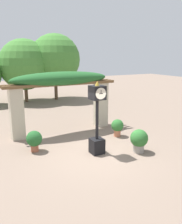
{
  "coord_description": "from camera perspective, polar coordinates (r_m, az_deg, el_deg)",
  "views": [
    {
      "loc": [
        -4.26,
        -7.66,
        3.89
      ],
      "look_at": [
        0.17,
        0.59,
        1.61
      ],
      "focal_mm": 38.0,
      "sensor_mm": 36.0,
      "label": 1
    }
  ],
  "objects": [
    {
      "name": "ground_plane",
      "position": [
        9.59,
        0.77,
        -10.23
      ],
      "size": [
        60.0,
        60.0,
        0.0
      ],
      "primitive_type": "plane",
      "color": "#7F6B5B"
    },
    {
      "name": "pedestal_clock",
      "position": [
        9.27,
        1.46,
        -1.74
      ],
      "size": [
        0.53,
        0.58,
        2.92
      ],
      "color": "black",
      "rests_on": "ground"
    },
    {
      "name": "pergola",
      "position": [
        11.91,
        -7.06,
        5.88
      ],
      "size": [
        5.73,
        1.2,
        3.07
      ],
      "color": "#BCB299",
      "rests_on": "ground"
    },
    {
      "name": "potted_plant_near_left",
      "position": [
        11.55,
        6.36,
        -3.48
      ],
      "size": [
        0.6,
        0.6,
        0.85
      ],
      "color": "#B26B4C",
      "rests_on": "ground"
    },
    {
      "name": "potted_plant_near_right",
      "position": [
        9.99,
        -13.5,
        -6.46
      ],
      "size": [
        0.65,
        0.65,
        0.88
      ],
      "color": "#9E563D",
      "rests_on": "ground"
    },
    {
      "name": "potted_plant_far_left",
      "position": [
        9.85,
        11.48,
        -6.52
      ],
      "size": [
        0.72,
        0.72,
        0.96
      ],
      "color": "gray",
      "rests_on": "ground"
    },
    {
      "name": "tree_line",
      "position": [
        20.56,
        -13.38,
        11.38
      ],
      "size": [
        9.18,
        4.46,
        5.63
      ],
      "color": "brown",
      "rests_on": "ground"
    }
  ]
}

